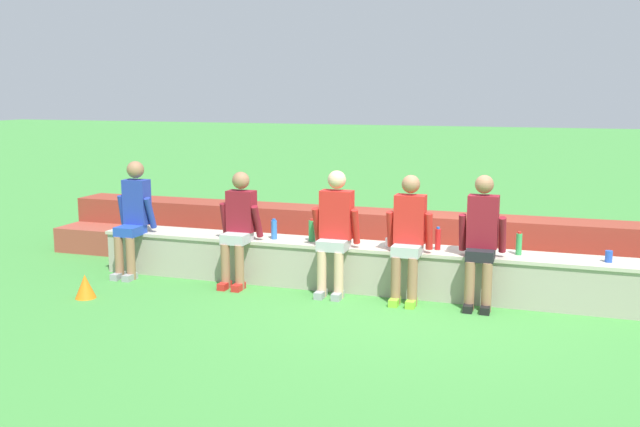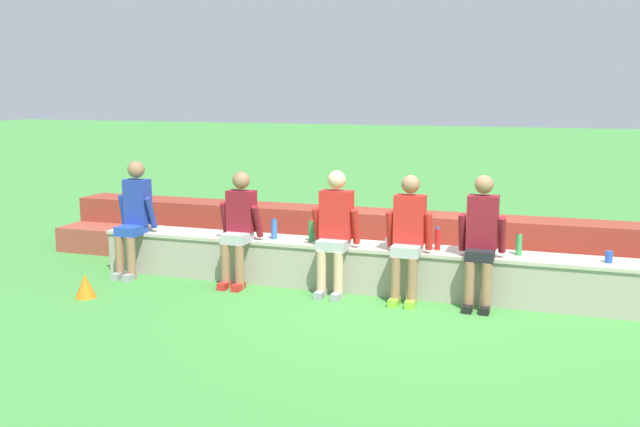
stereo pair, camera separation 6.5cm
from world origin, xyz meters
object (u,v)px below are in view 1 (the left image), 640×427
at_px(water_bottle_center_gap, 274,229).
at_px(person_right_of_center, 408,234).
at_px(person_left_of_center, 239,225).
at_px(plastic_cup_right_end, 609,256).
at_px(sports_cone, 85,286).
at_px(person_center, 335,228).
at_px(water_bottle_near_left, 312,231).
at_px(person_far_right, 482,237).
at_px(plastic_cup_left_end, 389,243).
at_px(water_bottle_mid_right, 438,239).
at_px(person_far_left, 133,215).
at_px(water_bottle_mid_left, 519,244).

bearing_deg(water_bottle_center_gap, person_right_of_center, -8.40).
xyz_separation_m(person_left_of_center, water_bottle_center_gap, (0.36, 0.25, -0.08)).
bearing_deg(person_right_of_center, water_bottle_center_gap, 171.60).
xyz_separation_m(plastic_cup_right_end, sports_cone, (-5.65, -1.35, -0.47)).
bearing_deg(person_center, water_bottle_center_gap, 163.98).
relative_size(water_bottle_center_gap, sports_cone, 0.92).
distance_m(water_bottle_near_left, water_bottle_center_gap, 0.49).
xyz_separation_m(person_left_of_center, person_far_right, (2.90, 0.02, 0.03)).
height_order(person_far_right, plastic_cup_left_end, person_far_right).
xyz_separation_m(person_left_of_center, plastic_cup_left_end, (1.81, 0.24, -0.15)).
bearing_deg(person_right_of_center, water_bottle_mid_right, 46.54).
height_order(water_bottle_near_left, plastic_cup_right_end, water_bottle_near_left).
height_order(person_far_left, person_right_of_center, person_far_left).
height_order(person_right_of_center, person_far_right, person_far_right).
height_order(person_far_left, water_bottle_near_left, person_far_left).
relative_size(person_center, plastic_cup_right_end, 11.56).
bearing_deg(person_far_left, water_bottle_mid_left, 3.65).
xyz_separation_m(person_far_left, person_right_of_center, (3.58, -0.02, -0.02)).
distance_m(person_left_of_center, person_far_right, 2.90).
relative_size(water_bottle_mid_right, plastic_cup_right_end, 2.13).
height_order(water_bottle_mid_right, plastic_cup_right_end, water_bottle_mid_right).
bearing_deg(person_center, person_left_of_center, 179.90).
relative_size(person_center, sports_cone, 5.25).
distance_m(person_far_left, water_bottle_mid_right, 3.87).
bearing_deg(person_far_right, water_bottle_center_gap, 174.92).
xyz_separation_m(water_bottle_mid_left, water_bottle_center_gap, (-2.91, -0.07, -0.00)).
relative_size(person_left_of_center, person_center, 0.96).
bearing_deg(sports_cone, person_center, 22.30).
relative_size(person_right_of_center, water_bottle_mid_right, 5.37).
bearing_deg(water_bottle_near_left, water_bottle_mid_right, 1.00).
bearing_deg(water_bottle_near_left, plastic_cup_right_end, -0.05).
height_order(person_right_of_center, plastic_cup_right_end, person_right_of_center).
xyz_separation_m(person_far_left, person_left_of_center, (1.49, -0.01, -0.04)).
height_order(person_left_of_center, plastic_cup_right_end, person_left_of_center).
bearing_deg(water_bottle_mid_left, water_bottle_center_gap, -178.58).
height_order(person_right_of_center, water_bottle_mid_left, person_right_of_center).
xyz_separation_m(person_right_of_center, plastic_cup_left_end, (-0.28, 0.25, -0.16)).
relative_size(person_left_of_center, water_bottle_mid_right, 5.21).
bearing_deg(water_bottle_mid_left, plastic_cup_left_end, -176.96).
bearing_deg(water_bottle_near_left, person_far_right, -6.77).
height_order(person_far_left, sports_cone, person_far_left).
bearing_deg(water_bottle_near_left, person_center, -35.24).
bearing_deg(water_bottle_mid_right, plastic_cup_right_end, -0.92).
distance_m(person_left_of_center, person_right_of_center, 2.09).
height_order(plastic_cup_right_end, sports_cone, plastic_cup_right_end).
height_order(water_bottle_mid_right, sports_cone, water_bottle_mid_right).
relative_size(water_bottle_mid_left, water_bottle_center_gap, 1.04).
relative_size(person_center, person_far_right, 0.99).
bearing_deg(water_bottle_mid_left, person_far_right, -142.05).
distance_m(water_bottle_center_gap, plastic_cup_left_end, 1.45).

